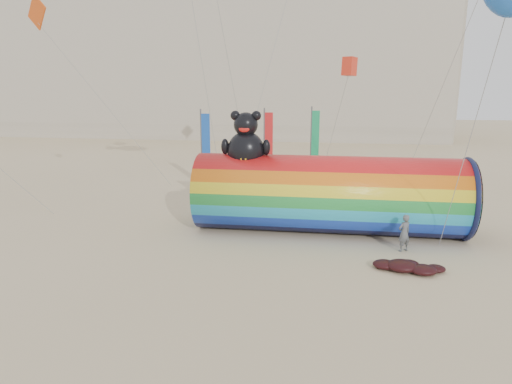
# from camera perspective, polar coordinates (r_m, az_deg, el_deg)

# --- Properties ---
(ground) EXTENTS (160.00, 160.00, 0.00)m
(ground) POSITION_cam_1_polar(r_m,az_deg,el_deg) (18.18, -2.28, -8.41)
(ground) COLOR #CCB58C
(ground) RESTS_ON ground
(hotel_building) EXTENTS (60.40, 15.40, 20.60)m
(hotel_building) POSITION_cam_1_polar(r_m,az_deg,el_deg) (64.47, -5.40, 16.36)
(hotel_building) COLOR #B7AD99
(hotel_building) RESTS_ON ground
(windsock_assembly) EXTENTS (12.27, 3.74, 5.66)m
(windsock_assembly) POSITION_cam_1_polar(r_m,az_deg,el_deg) (21.29, 9.04, -0.05)
(windsock_assembly) COLOR red
(windsock_assembly) RESTS_ON ground
(kite_handler) EXTENTS (0.69, 0.63, 1.57)m
(kite_handler) POSITION_cam_1_polar(r_m,az_deg,el_deg) (19.72, 18.04, -4.91)
(kite_handler) COLOR #55585C
(kite_handler) RESTS_ON ground
(fabric_bundle) EXTENTS (2.62, 1.35, 0.41)m
(fabric_bundle) POSITION_cam_1_polar(r_m,az_deg,el_deg) (17.94, 18.43, -8.82)
(fabric_bundle) COLOR #390A0C
(fabric_bundle) RESTS_ON ground
(festival_banners) EXTENTS (7.70, 4.76, 5.20)m
(festival_banners) POSITION_cam_1_polar(r_m,az_deg,el_deg) (31.89, 1.02, 5.89)
(festival_banners) COLOR #59595E
(festival_banners) RESTS_ON ground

